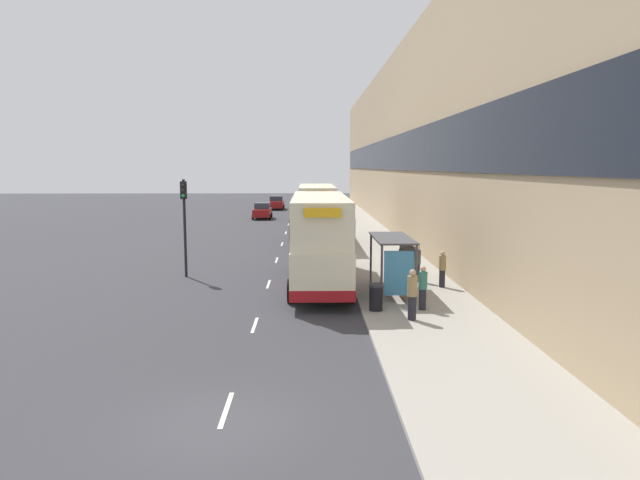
# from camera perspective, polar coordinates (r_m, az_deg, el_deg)

# --- Properties ---
(ground_plane) EXTENTS (220.00, 220.00, 0.00)m
(ground_plane) POSITION_cam_1_polar(r_m,az_deg,el_deg) (13.42, -9.85, -17.77)
(ground_plane) COLOR #38383D
(pavement) EXTENTS (5.00, 93.00, 0.14)m
(pavement) POSITION_cam_1_polar(r_m,az_deg,el_deg) (51.02, 3.95, 1.04)
(pavement) COLOR #A39E93
(pavement) RESTS_ON ground_plane
(terrace_facade) EXTENTS (3.10, 93.00, 15.05)m
(terrace_facade) POSITION_cam_1_polar(r_m,az_deg,el_deg) (51.26, 8.53, 9.34)
(terrace_facade) COLOR tan
(terrace_facade) RESTS_ON ground_plane
(lane_mark_0) EXTENTS (0.12, 2.00, 0.01)m
(lane_mark_0) POSITION_cam_1_polar(r_m,az_deg,el_deg) (14.14, -9.35, -16.39)
(lane_mark_0) COLOR silver
(lane_mark_0) RESTS_ON ground_plane
(lane_mark_1) EXTENTS (0.12, 2.00, 0.01)m
(lane_mark_1) POSITION_cam_1_polar(r_m,az_deg,el_deg) (20.88, -6.54, -8.45)
(lane_mark_1) COLOR silver
(lane_mark_1) RESTS_ON ground_plane
(lane_mark_2) EXTENTS (0.12, 2.00, 0.01)m
(lane_mark_2) POSITION_cam_1_polar(r_m,az_deg,el_deg) (27.84, -5.17, -4.42)
(lane_mark_2) COLOR silver
(lane_mark_2) RESTS_ON ground_plane
(lane_mark_3) EXTENTS (0.12, 2.00, 0.01)m
(lane_mark_3) POSITION_cam_1_polar(r_m,az_deg,el_deg) (34.90, -4.36, -2.01)
(lane_mark_3) COLOR silver
(lane_mark_3) RESTS_ON ground_plane
(lane_mark_4) EXTENTS (0.12, 2.00, 0.01)m
(lane_mark_4) POSITION_cam_1_polar(r_m,az_deg,el_deg) (42.01, -3.82, -0.41)
(lane_mark_4) COLOR silver
(lane_mark_4) RESTS_ON ground_plane
(lane_mark_5) EXTENTS (0.12, 2.00, 0.01)m
(lane_mark_5) POSITION_cam_1_polar(r_m,az_deg,el_deg) (49.14, -3.44, 0.72)
(lane_mark_5) COLOR silver
(lane_mark_5) RESTS_ON ground_plane
(lane_mark_6) EXTENTS (0.12, 2.00, 0.01)m
(lane_mark_6) POSITION_cam_1_polar(r_m,az_deg,el_deg) (56.29, -3.16, 1.57)
(lane_mark_6) COLOR silver
(lane_mark_6) RESTS_ON ground_plane
(lane_mark_7) EXTENTS (0.12, 2.00, 0.01)m
(lane_mark_7) POSITION_cam_1_polar(r_m,az_deg,el_deg) (63.45, -2.93, 2.23)
(lane_mark_7) COLOR silver
(lane_mark_7) RESTS_ON ground_plane
(lane_mark_8) EXTENTS (0.12, 2.00, 0.01)m
(lane_mark_8) POSITION_cam_1_polar(r_m,az_deg,el_deg) (70.61, -2.76, 2.75)
(lane_mark_8) COLOR silver
(lane_mark_8) RESTS_ON ground_plane
(bus_shelter) EXTENTS (1.60, 4.20, 2.48)m
(bus_shelter) POSITION_cam_1_polar(r_m,az_deg,el_deg) (24.82, 7.72, -1.51)
(bus_shelter) COLOR #4C4C51
(bus_shelter) RESTS_ON ground_plane
(double_decker_bus_near) EXTENTS (2.85, 11.01, 4.30)m
(double_decker_bus_near) POSITION_cam_1_polar(r_m,az_deg,el_deg) (27.05, -0.04, 0.16)
(double_decker_bus_near) COLOR beige
(double_decker_bus_near) RESTS_ON ground_plane
(double_decker_bus_ahead) EXTENTS (2.85, 10.35, 4.30)m
(double_decker_bus_ahead) POSITION_cam_1_polar(r_m,az_deg,el_deg) (41.56, -0.33, 2.68)
(double_decker_bus_ahead) COLOR beige
(double_decker_bus_ahead) RESTS_ON ground_plane
(car_0) EXTENTS (2.03, 3.96, 1.75)m
(car_0) POSITION_cam_1_polar(r_m,az_deg,el_deg) (62.58, -5.79, 2.91)
(car_0) COLOR maroon
(car_0) RESTS_ON ground_plane
(car_1) EXTENTS (2.01, 3.81, 1.71)m
(car_1) POSITION_cam_1_polar(r_m,az_deg,el_deg) (71.54, -1.17, 3.49)
(car_1) COLOR navy
(car_1) RESTS_ON ground_plane
(car_2) EXTENTS (2.07, 4.47, 1.78)m
(car_2) POSITION_cam_1_polar(r_m,az_deg,el_deg) (76.16, -4.39, 3.73)
(car_2) COLOR maroon
(car_2) RESTS_ON ground_plane
(car_3) EXTENTS (2.05, 3.80, 1.72)m
(car_3) POSITION_cam_1_polar(r_m,az_deg,el_deg) (82.59, -0.44, 4.01)
(car_3) COLOR #B7B799
(car_3) RESTS_ON ground_plane
(pedestrian_at_shelter) EXTENTS (0.34, 0.34, 1.72)m
(pedestrian_at_shelter) POSITION_cam_1_polar(r_m,az_deg,el_deg) (22.52, 10.24, -4.69)
(pedestrian_at_shelter) COLOR #23232D
(pedestrian_at_shelter) RESTS_ON ground_plane
(pedestrian_1) EXTENTS (0.37, 0.37, 1.86)m
(pedestrian_1) POSITION_cam_1_polar(r_m,az_deg,el_deg) (20.96, 9.21, -5.37)
(pedestrian_1) COLOR #23232D
(pedestrian_1) RESTS_ON ground_plane
(pedestrian_2) EXTENTS (0.35, 0.35, 1.78)m
(pedestrian_2) POSITION_cam_1_polar(r_m,az_deg,el_deg) (26.98, 8.10, -2.59)
(pedestrian_2) COLOR #23232D
(pedestrian_2) RESTS_ON ground_plane
(pedestrian_3) EXTENTS (0.35, 0.35, 1.77)m
(pedestrian_3) POSITION_cam_1_polar(r_m,az_deg,el_deg) (27.94, 9.68, -2.29)
(pedestrian_3) COLOR #23232D
(pedestrian_3) RESTS_ON ground_plane
(pedestrian_4) EXTENTS (0.33, 0.33, 1.68)m
(pedestrian_4) POSITION_cam_1_polar(r_m,az_deg,el_deg) (26.87, 12.13, -2.83)
(pedestrian_4) COLOR #23232D
(pedestrian_4) RESTS_ON ground_plane
(litter_bin) EXTENTS (0.55, 0.55, 1.05)m
(litter_bin) POSITION_cam_1_polar(r_m,az_deg,el_deg) (22.22, 5.62, -5.70)
(litter_bin) COLOR black
(litter_bin) RESTS_ON ground_plane
(traffic_light_far_kerb) EXTENTS (0.30, 0.32, 5.03)m
(traffic_light_far_kerb) POSITION_cam_1_polar(r_m,az_deg,el_deg) (29.94, -13.42, 2.76)
(traffic_light_far_kerb) COLOR black
(traffic_light_far_kerb) RESTS_ON ground_plane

